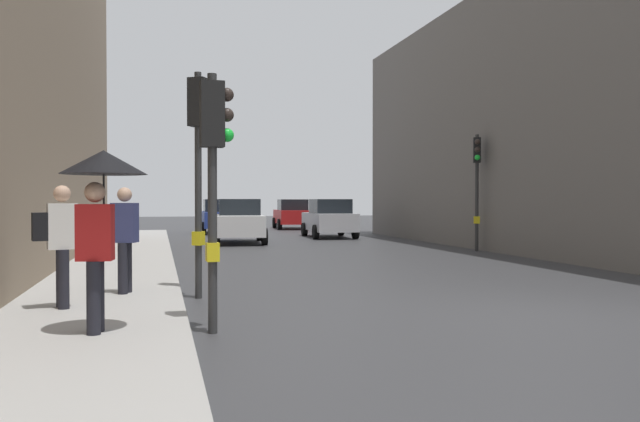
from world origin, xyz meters
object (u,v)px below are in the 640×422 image
object	(u,v)px
car_white_compact	(239,221)
pedestrian_with_grey_backpack	(122,233)
traffic_light_near_right	(199,143)
car_blue_van	(220,216)
car_silver_hatchback	(329,218)
traffic_light_mid_street	(477,171)
traffic_light_near_left	(214,155)
car_red_sedan	(292,214)
pedestrian_with_umbrella	(101,190)
pedestrian_with_black_backpack	(59,239)

from	to	relation	value
car_white_compact	pedestrian_with_grey_backpack	distance (m)	15.06
traffic_light_near_right	car_blue_van	bearing A→B (deg)	83.87
traffic_light_near_right	car_silver_hatchback	xyz separation A→B (m)	(6.92, 17.19, -1.84)
traffic_light_mid_street	traffic_light_near_left	size ratio (longest dim) A/B	1.17
traffic_light_near_right	car_red_sedan	distance (m)	27.33
car_silver_hatchback	pedestrian_with_grey_backpack	distance (m)	19.19
car_silver_hatchback	pedestrian_with_grey_backpack	size ratio (longest dim) A/B	2.41
pedestrian_with_umbrella	pedestrian_with_black_backpack	world-z (taller)	pedestrian_with_umbrella
car_white_compact	pedestrian_with_black_backpack	world-z (taller)	pedestrian_with_black_backpack
traffic_light_mid_street	pedestrian_with_umbrella	size ratio (longest dim) A/B	1.83
traffic_light_near_right	pedestrian_with_black_backpack	xyz separation A→B (m)	(-2.08, -1.50, -1.55)
car_white_compact	pedestrian_with_umbrella	distance (m)	18.30
car_blue_van	pedestrian_with_umbrella	distance (m)	26.05
traffic_light_near_left	car_red_sedan	bearing A→B (deg)	76.51
car_blue_van	pedestrian_with_grey_backpack	world-z (taller)	pedestrian_with_grey_backpack
traffic_light_near_left	car_blue_van	world-z (taller)	traffic_light_near_left
car_red_sedan	pedestrian_with_umbrella	world-z (taller)	pedestrian_with_umbrella
traffic_light_mid_street	traffic_light_near_right	world-z (taller)	traffic_light_near_right
traffic_light_mid_street	car_red_sedan	distance (m)	18.39
car_blue_van	pedestrian_with_grey_backpack	size ratio (longest dim) A/B	2.39
traffic_light_near_right	pedestrian_with_grey_backpack	bearing A→B (deg)	-172.78
car_silver_hatchback	pedestrian_with_umbrella	bearing A→B (deg)	-111.81
traffic_light_mid_street	traffic_light_near_left	distance (m)	14.83
traffic_light_near_left	pedestrian_with_black_backpack	size ratio (longest dim) A/B	1.88
traffic_light_near_left	pedestrian_with_umbrella	bearing A→B (deg)	-162.33
pedestrian_with_grey_backpack	pedestrian_with_black_backpack	bearing A→B (deg)	-120.75
pedestrian_with_umbrella	car_blue_van	bearing A→B (deg)	81.74
traffic_light_mid_street	car_white_compact	bearing A→B (deg)	139.33
traffic_light_mid_street	car_silver_hatchback	size ratio (longest dim) A/B	0.92
car_white_compact	pedestrian_with_umbrella	xyz separation A→B (m)	(-3.78, -17.88, 0.96)
car_red_sedan	pedestrian_with_grey_backpack	distance (m)	27.79
pedestrian_with_umbrella	pedestrian_with_black_backpack	bearing A→B (deg)	110.73
traffic_light_near_left	car_blue_van	distance (m)	25.48
car_white_compact	pedestrian_with_grey_backpack	bearing A→B (deg)	-104.33
pedestrian_with_umbrella	pedestrian_with_black_backpack	xyz separation A→B (m)	(-0.74, 1.96, -0.68)
pedestrian_with_umbrella	car_white_compact	bearing A→B (deg)	78.05
car_red_sedan	pedestrian_with_black_backpack	bearing A→B (deg)	-108.17
car_red_sedan	car_silver_hatchback	world-z (taller)	same
traffic_light_mid_street	car_silver_hatchback	bearing A→B (deg)	106.97
car_blue_van	pedestrian_with_grey_backpack	distance (m)	22.76
car_red_sedan	pedestrian_with_grey_backpack	size ratio (longest dim) A/B	2.43
car_silver_hatchback	traffic_light_mid_street	bearing A→B (deg)	-73.03
traffic_light_near_left	car_red_sedan	size ratio (longest dim) A/B	0.77
car_silver_hatchback	traffic_light_near_left	bearing A→B (deg)	-108.88
traffic_light_near_left	pedestrian_with_umbrella	distance (m)	1.49
car_blue_van	pedestrian_with_umbrella	size ratio (longest dim) A/B	1.98
traffic_light_near_left	car_silver_hatchback	distance (m)	21.41
traffic_light_near_left	traffic_light_near_right	size ratio (longest dim) A/B	0.85
car_red_sedan	car_white_compact	xyz separation A→B (m)	(-4.61, -11.92, 0.00)
car_blue_van	pedestrian_with_umbrella	xyz separation A→B (m)	(-3.74, -25.76, 0.96)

